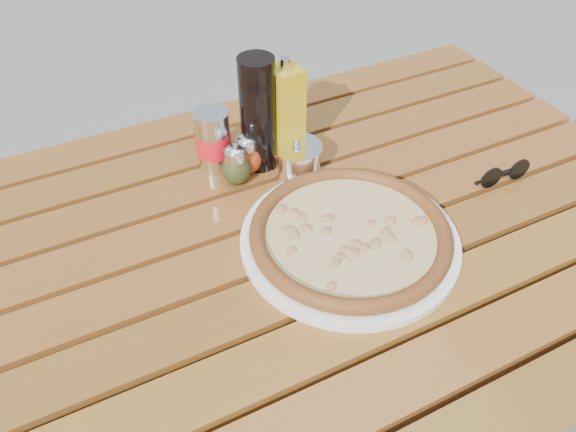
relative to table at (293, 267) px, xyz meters
name	(u,v)px	position (x,y,z in m)	size (l,w,h in m)	color
table	(293,267)	(0.00, 0.00, 0.00)	(1.40, 0.90, 0.75)	#361A0C
plate	(349,240)	(0.08, -0.06, 0.08)	(0.36, 0.36, 0.01)	white
pizza	(350,233)	(0.08, -0.06, 0.10)	(0.44, 0.44, 0.03)	beige
pepper_shaker	(247,155)	(0.00, 0.20, 0.11)	(0.06, 0.06, 0.08)	#C33F16
oregano_shaker	(236,166)	(-0.03, 0.18, 0.11)	(0.06, 0.06, 0.08)	#3C411A
dark_bottle	(258,114)	(0.03, 0.21, 0.19)	(0.07, 0.07, 0.22)	black
soda_can	(213,141)	(-0.05, 0.24, 0.13)	(0.08, 0.08, 0.12)	silver
olive_oil_cruet	(286,115)	(0.09, 0.21, 0.17)	(0.06, 0.06, 0.21)	gold
parmesan_tin	(296,159)	(0.09, 0.15, 0.11)	(0.10, 0.10, 0.07)	white
sunglasses	(504,174)	(0.42, -0.04, 0.09)	(0.11, 0.03, 0.04)	black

